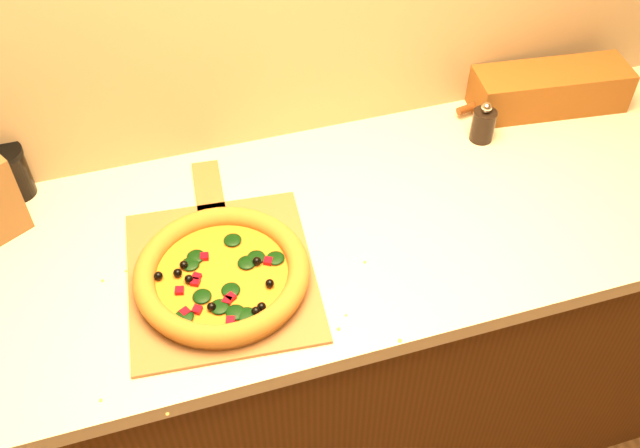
% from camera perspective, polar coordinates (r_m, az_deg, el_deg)
% --- Properties ---
extents(cabinet, '(2.80, 0.65, 0.86)m').
position_cam_1_polar(cabinet, '(1.91, -2.04, -10.34)').
color(cabinet, '#4D2E10').
rests_on(cabinet, ground).
extents(countertop, '(2.84, 0.68, 0.04)m').
position_cam_1_polar(countertop, '(1.56, -2.46, -1.19)').
color(countertop, beige).
rests_on(countertop, cabinet).
extents(pizza_peel, '(0.41, 0.58, 0.01)m').
position_cam_1_polar(pizza_peel, '(1.48, -7.96, -3.57)').
color(pizza_peel, brown).
rests_on(pizza_peel, countertop).
extents(pizza, '(0.35, 0.35, 0.05)m').
position_cam_1_polar(pizza, '(1.44, -7.83, -3.96)').
color(pizza, '#BB6D2E').
rests_on(pizza, pizza_peel).
extents(pepper_grinder, '(0.06, 0.06, 0.11)m').
position_cam_1_polar(pepper_grinder, '(1.79, 12.93, 7.78)').
color(pepper_grinder, black).
rests_on(pepper_grinder, countertop).
extents(rolling_pin, '(0.36, 0.09, 0.05)m').
position_cam_1_polar(rolling_pin, '(1.95, 15.35, 10.13)').
color(rolling_pin, '#5C320F').
rests_on(rolling_pin, countertop).
extents(bread_bag, '(0.41, 0.17, 0.11)m').
position_cam_1_polar(bread_bag, '(1.94, 17.90, 10.24)').
color(bread_bag, brown).
rests_on(bread_bag, countertop).
extents(dark_jar, '(0.08, 0.08, 0.13)m').
position_cam_1_polar(dark_jar, '(1.73, -23.42, 3.81)').
color(dark_jar, black).
rests_on(dark_jar, countertop).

